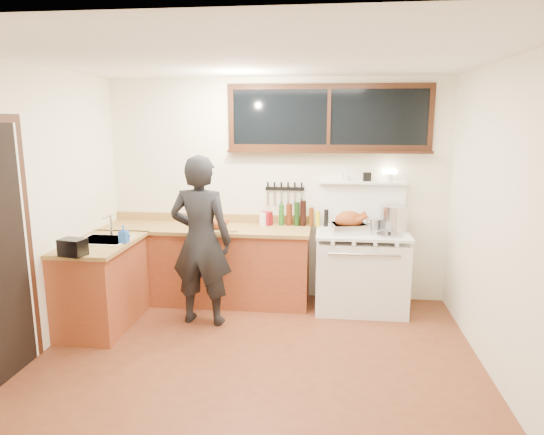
# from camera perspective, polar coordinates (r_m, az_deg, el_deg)

# --- Properties ---
(ground_plane) EXTENTS (4.00, 3.50, 0.02)m
(ground_plane) POSITION_cam_1_polar(r_m,az_deg,el_deg) (4.51, -1.95, -16.81)
(ground_plane) COLOR #5D2C18
(room_shell) EXTENTS (4.10, 3.60, 2.65)m
(room_shell) POSITION_cam_1_polar(r_m,az_deg,el_deg) (4.00, -2.11, 4.63)
(room_shell) COLOR white
(room_shell) RESTS_ON ground
(counter_back) EXTENTS (2.44, 0.64, 1.00)m
(counter_back) POSITION_cam_1_polar(r_m,az_deg,el_deg) (5.80, -7.72, -5.38)
(counter_back) COLOR brown
(counter_back) RESTS_ON ground
(counter_left) EXTENTS (0.64, 1.09, 0.90)m
(counter_left) POSITION_cam_1_polar(r_m,az_deg,el_deg) (5.36, -19.36, -7.38)
(counter_left) COLOR brown
(counter_left) RESTS_ON ground
(sink_unit) EXTENTS (0.50, 0.45, 0.37)m
(sink_unit) POSITION_cam_1_polar(r_m,az_deg,el_deg) (5.31, -19.10, -3.09)
(sink_unit) COLOR white
(sink_unit) RESTS_ON counter_left
(vintage_stove) EXTENTS (1.02, 0.74, 1.57)m
(vintage_stove) POSITION_cam_1_polar(r_m,az_deg,el_deg) (5.60, 10.43, -5.95)
(vintage_stove) COLOR white
(vintage_stove) RESTS_ON ground
(back_window) EXTENTS (2.32, 0.13, 0.77)m
(back_window) POSITION_cam_1_polar(r_m,az_deg,el_deg) (5.64, 6.69, 10.78)
(back_window) COLOR black
(back_window) RESTS_ON room_shell
(knife_strip) EXTENTS (0.46, 0.03, 0.28)m
(knife_strip) POSITION_cam_1_polar(r_m,az_deg,el_deg) (5.73, 1.51, 3.30)
(knife_strip) COLOR black
(knife_strip) RESTS_ON room_shell
(man) EXTENTS (0.69, 0.48, 1.78)m
(man) POSITION_cam_1_polar(r_m,az_deg,el_deg) (5.07, -8.36, -2.73)
(man) COLOR black
(man) RESTS_ON ground
(soap_bottle) EXTENTS (0.09, 0.09, 0.18)m
(soap_bottle) POSITION_cam_1_polar(r_m,az_deg,el_deg) (5.11, -17.05, -1.88)
(soap_bottle) COLOR blue
(soap_bottle) RESTS_ON counter_left
(toaster) EXTENTS (0.26, 0.20, 0.16)m
(toaster) POSITION_cam_1_polar(r_m,az_deg,el_deg) (4.79, -22.39, -3.26)
(toaster) COLOR black
(toaster) RESTS_ON counter_left
(cutting_board) EXTENTS (0.47, 0.42, 0.14)m
(cutting_board) POSITION_cam_1_polar(r_m,az_deg,el_deg) (5.47, -6.35, -0.98)
(cutting_board) COLOR olive
(cutting_board) RESTS_ON counter_back
(roast_turkey) EXTENTS (0.46, 0.38, 0.24)m
(roast_turkey) POSITION_cam_1_polar(r_m,az_deg,el_deg) (5.40, 9.07, -0.70)
(roast_turkey) COLOR silver
(roast_turkey) RESTS_ON vintage_stove
(stockpot) EXTENTS (0.39, 0.39, 0.29)m
(stockpot) POSITION_cam_1_polar(r_m,az_deg,el_deg) (5.56, 14.16, -0.10)
(stockpot) COLOR silver
(stockpot) RESTS_ON vintage_stove
(saucepan) EXTENTS (0.21, 0.30, 0.12)m
(saucepan) POSITION_cam_1_polar(r_m,az_deg,el_deg) (5.60, 11.76, -0.76)
(saucepan) COLOR silver
(saucepan) RESTS_ON vintage_stove
(pot_lid) EXTENTS (0.35, 0.35, 0.04)m
(pot_lid) POSITION_cam_1_polar(r_m,az_deg,el_deg) (5.35, 13.65, -1.97)
(pot_lid) COLOR silver
(pot_lid) RESTS_ON vintage_stove
(coffee_tin) EXTENTS (0.13, 0.12, 0.16)m
(coffee_tin) POSITION_cam_1_polar(r_m,az_deg,el_deg) (5.70, -0.60, -0.10)
(coffee_tin) COLOR maroon
(coffee_tin) RESTS_ON counter_back
(pitcher) EXTENTS (0.11, 0.11, 0.16)m
(pitcher) POSITION_cam_1_polar(r_m,az_deg,el_deg) (5.68, -1.08, -0.19)
(pitcher) COLOR white
(pitcher) RESTS_ON counter_back
(bottle_cluster) EXTENTS (0.58, 0.07, 0.30)m
(bottle_cluster) POSITION_cam_1_polar(r_m,az_deg,el_deg) (5.67, 3.40, 0.29)
(bottle_cluster) COLOR black
(bottle_cluster) RESTS_ON counter_back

